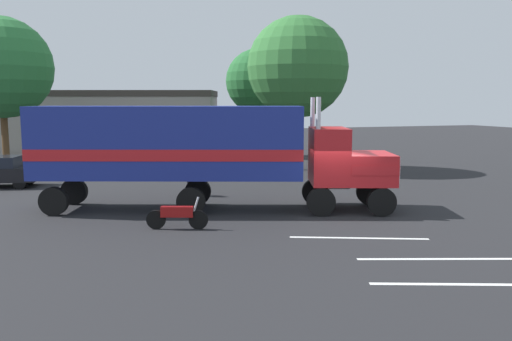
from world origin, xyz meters
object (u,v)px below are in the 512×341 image
person_bystander (190,177)px  tree_left (298,67)px  motorcycle (177,215)px  tree_center (1,68)px  semi_truck (197,147)px  tree_right (258,81)px

person_bystander → tree_left: tree_left is taller
motorcycle → tree_left: 17.50m
tree_left → tree_center: 19.11m
tree_left → person_bystander: bearing=-140.5°
semi_truck → tree_right: 20.85m
person_bystander → tree_center: size_ratio=0.17×
person_bystander → tree_left: (8.35, 6.88, 5.54)m
tree_center → tree_right: 18.01m
motorcycle → tree_left: tree_left is taller
tree_center → semi_truck: bearing=-63.1°
person_bystander → tree_left: size_ratio=0.17×
person_bystander → tree_center: bearing=123.0°
semi_truck → tree_left: 13.88m
semi_truck → tree_right: (9.10, 18.45, 3.35)m
semi_truck → tree_center: (-8.87, 17.44, 3.97)m
tree_center → tree_right: tree_center is taller
semi_truck → tree_center: bearing=116.9°
tree_left → motorcycle: bearing=-128.0°
semi_truck → person_bystander: 3.58m
tree_center → motorcycle: bearing=-69.8°
motorcycle → semi_truck: bearing=65.0°
tree_left → tree_right: 8.44m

